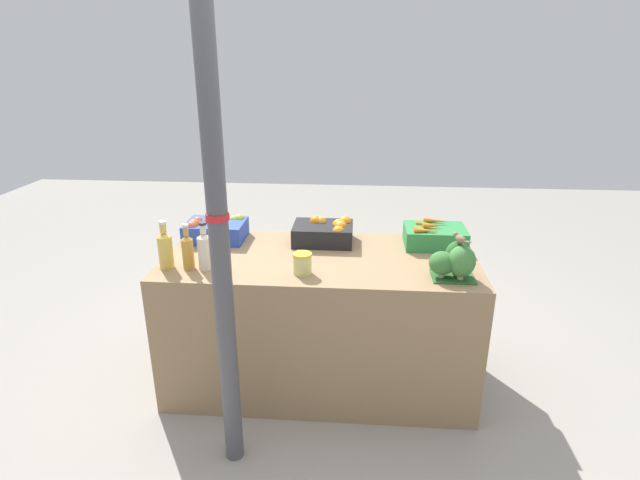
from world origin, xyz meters
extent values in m
plane|color=gray|center=(0.00, 0.00, 0.00)|extent=(10.00, 10.00, 0.00)
cube|color=#937551|center=(0.00, 0.00, 0.41)|extent=(1.79, 0.83, 0.83)
cylinder|color=#4C4C51|center=(-0.38, -0.69, 1.16)|extent=(0.09, 0.09, 2.32)
cylinder|color=red|center=(-0.38, -0.69, 1.28)|extent=(0.10, 0.10, 0.03)
cube|color=#2847B7|center=(-0.67, 0.23, 0.89)|extent=(0.36, 0.27, 0.12)
sphere|color=#9EBC42|center=(-0.54, 0.31, 0.94)|extent=(0.07, 0.07, 0.07)
sphere|color=red|center=(-0.70, 0.22, 0.94)|extent=(0.08, 0.08, 0.08)
sphere|color=#BC562D|center=(-0.79, 0.15, 0.93)|extent=(0.08, 0.08, 0.08)
sphere|color=red|center=(-0.66, 0.14, 0.94)|extent=(0.07, 0.07, 0.07)
sphere|color=#9EBC42|center=(-0.58, 0.30, 0.93)|extent=(0.06, 0.06, 0.06)
sphere|color=#9EBC42|center=(-0.63, 0.22, 0.94)|extent=(0.07, 0.07, 0.07)
sphere|color=#BC562D|center=(-0.79, 0.18, 0.94)|extent=(0.08, 0.08, 0.08)
sphere|color=red|center=(-0.77, 0.19, 0.93)|extent=(0.07, 0.07, 0.07)
sphere|color=#BC562D|center=(-0.79, 0.26, 0.93)|extent=(0.06, 0.06, 0.06)
sphere|color=red|center=(-0.62, 0.23, 0.93)|extent=(0.07, 0.07, 0.07)
cube|color=black|center=(0.00, 0.23, 0.89)|extent=(0.36, 0.27, 0.12)
sphere|color=orange|center=(-0.05, 0.29, 0.94)|extent=(0.08, 0.08, 0.08)
sphere|color=orange|center=(-0.02, 0.29, 0.94)|extent=(0.07, 0.07, 0.07)
sphere|color=orange|center=(0.10, 0.14, 0.93)|extent=(0.08, 0.08, 0.08)
sphere|color=orange|center=(0.10, 0.26, 0.93)|extent=(0.09, 0.09, 0.09)
sphere|color=orange|center=(0.13, 0.30, 0.94)|extent=(0.08, 0.08, 0.08)
sphere|color=orange|center=(0.11, 0.23, 0.93)|extent=(0.08, 0.08, 0.08)
cube|color=#2D8442|center=(0.68, 0.23, 0.89)|extent=(0.36, 0.27, 0.12)
cone|color=orange|center=(0.61, 0.14, 0.95)|extent=(0.14, 0.07, 0.03)
cone|color=orange|center=(0.64, 0.27, 0.95)|extent=(0.14, 0.06, 0.02)
cone|color=orange|center=(0.70, 0.33, 0.96)|extent=(0.13, 0.05, 0.03)
cone|color=orange|center=(0.62, 0.14, 0.95)|extent=(0.15, 0.04, 0.03)
cone|color=orange|center=(0.69, 0.29, 0.97)|extent=(0.16, 0.05, 0.03)
cone|color=orange|center=(0.66, 0.22, 0.96)|extent=(0.13, 0.05, 0.03)
cube|color=#2D602D|center=(0.71, -0.24, 0.83)|extent=(0.22, 0.18, 0.01)
ellipsoid|color=#427F3D|center=(0.74, -0.27, 0.94)|extent=(0.14, 0.14, 0.16)
cylinder|color=#B2C693|center=(0.74, -0.27, 0.85)|extent=(0.03, 0.03, 0.02)
ellipsoid|color=#427F3D|center=(0.73, -0.21, 0.94)|extent=(0.12, 0.12, 0.15)
cylinder|color=#B2C693|center=(0.73, -0.21, 0.85)|extent=(0.03, 0.03, 0.02)
ellipsoid|color=#387033|center=(0.65, -0.25, 0.91)|extent=(0.14, 0.14, 0.12)
cylinder|color=#B2C693|center=(0.65, -0.25, 0.85)|extent=(0.03, 0.03, 0.02)
ellipsoid|color=#2D602D|center=(0.73, -0.21, 0.94)|extent=(0.12, 0.12, 0.16)
cylinder|color=#B2C693|center=(0.73, -0.21, 0.85)|extent=(0.03, 0.03, 0.02)
cylinder|color=gold|center=(-0.82, -0.23, 0.92)|extent=(0.08, 0.08, 0.18)
cone|color=gold|center=(-0.82, -0.23, 1.02)|extent=(0.08, 0.08, 0.02)
cylinder|color=gold|center=(-0.82, -0.23, 1.06)|extent=(0.03, 0.03, 0.05)
cylinder|color=silver|center=(-0.82, -0.23, 1.09)|extent=(0.04, 0.04, 0.01)
cylinder|color=gold|center=(-0.70, -0.23, 0.91)|extent=(0.06, 0.06, 0.17)
cone|color=gold|center=(-0.70, -0.23, 1.01)|extent=(0.06, 0.06, 0.02)
cylinder|color=gold|center=(-0.70, -0.23, 1.04)|extent=(0.03, 0.03, 0.05)
cylinder|color=silver|center=(-0.70, -0.23, 1.07)|extent=(0.03, 0.03, 0.01)
cylinder|color=beige|center=(-0.60, -0.23, 0.92)|extent=(0.07, 0.07, 0.18)
cone|color=beige|center=(-0.60, -0.23, 1.02)|extent=(0.07, 0.07, 0.02)
cylinder|color=beige|center=(-0.60, -0.23, 1.06)|extent=(0.03, 0.03, 0.05)
cylinder|color=#2D2D33|center=(-0.60, -0.23, 1.09)|extent=(0.04, 0.04, 0.01)
cylinder|color=#D1CC75|center=(-0.07, -0.25, 0.88)|extent=(0.10, 0.10, 0.10)
cylinder|color=gold|center=(-0.07, -0.25, 0.94)|extent=(0.10, 0.10, 0.01)
cube|color=#4C3D2D|center=(0.73, -0.25, 1.02)|extent=(0.02, 0.02, 0.01)
ellipsoid|color=#7A664C|center=(0.73, -0.25, 1.05)|extent=(0.06, 0.08, 0.04)
sphere|color=#897556|center=(0.71, -0.21, 1.06)|extent=(0.03, 0.03, 0.03)
cone|color=#4C3D28|center=(0.71, -0.20, 1.06)|extent=(0.01, 0.02, 0.01)
cube|color=#7A664C|center=(0.76, -0.30, 1.05)|extent=(0.03, 0.04, 0.01)
camera|label=1|loc=(0.21, -2.66, 1.92)|focal=28.00mm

